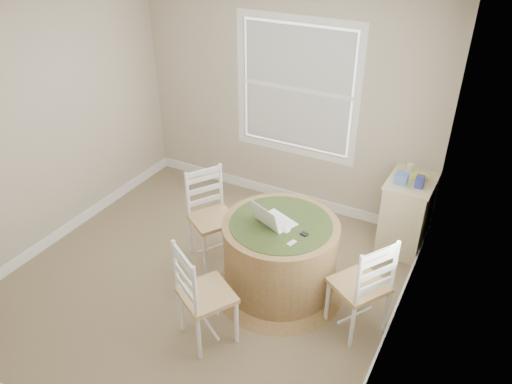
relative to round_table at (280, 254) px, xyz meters
The scene contains 14 objects.
room 1.04m from the round_table, 167.94° to the right, with size 3.64×3.64×2.64m.
round_table is the anchor object (origin of this frame).
chair_left 0.82m from the round_table, behind, with size 0.42×0.40×0.95m, color white, non-canonical shape.
chair_near 0.87m from the round_table, 108.12° to the right, with size 0.42×0.40×0.95m, color white, non-canonical shape.
chair_right 0.81m from the round_table, ahead, with size 0.42×0.40×0.95m, color white, non-canonical shape.
laptop 0.38m from the round_table, 159.64° to the right, with size 0.42×0.40×0.23m.
mouse 0.37m from the round_table, 39.28° to the right, with size 0.06×0.10×0.03m, color white.
phone 0.46m from the round_table, 46.73° to the right, with size 0.04×0.09×0.02m, color #B7BABF.
keys 0.43m from the round_table, 13.37° to the right, with size 0.06×0.05×0.03m, color black.
corner_chest 1.51m from the round_table, 55.15° to the left, with size 0.47×0.62×0.82m.
tissue_box 1.44m from the round_table, 55.55° to the left, with size 0.12×0.12×0.10m, color #5580C2.
box_yellow 1.64m from the round_table, 53.92° to the left, with size 0.15×0.10×0.06m, color #D0CF49.
box_blue 1.55m from the round_table, 49.38° to the left, with size 0.08×0.08×0.12m, color navy.
cup_cream 1.67m from the round_table, 60.50° to the left, with size 0.07×0.07×0.09m, color beige.
Camera 1 is at (2.23, -3.05, 3.31)m, focal length 35.00 mm.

